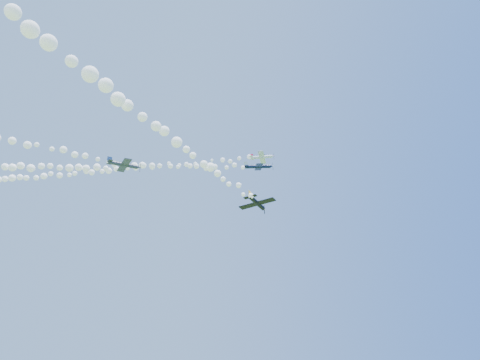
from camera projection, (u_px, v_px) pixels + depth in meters
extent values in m
cylinder|color=white|center=(261.00, 157.00, 109.69)|extent=(5.68, 3.07, 0.86)
cone|color=white|center=(273.00, 156.00, 109.21)|extent=(0.94, 0.99, 0.78)
cone|color=#A51234|center=(274.00, 156.00, 109.14)|extent=(0.38, 0.37, 0.27)
cube|color=black|center=(274.00, 156.00, 109.16)|extent=(0.11, 0.15, 1.85)
cube|color=white|center=(262.00, 157.00, 109.60)|extent=(4.18, 7.19, 0.17)
cube|color=white|center=(252.00, 158.00, 110.11)|extent=(1.76, 2.65, 0.09)
cube|color=#A51234|center=(251.00, 156.00, 110.35)|extent=(0.89, 0.45, 1.17)
sphere|color=black|center=(264.00, 156.00, 109.72)|extent=(0.92, 0.92, 0.71)
cylinder|color=#0D163A|center=(258.00, 167.00, 105.03)|extent=(6.31, 4.08, 1.11)
cone|color=#0D163A|center=(271.00, 166.00, 105.10)|extent=(1.14, 1.16, 0.92)
cone|color=white|center=(273.00, 166.00, 105.11)|extent=(0.45, 0.44, 0.32)
cube|color=black|center=(273.00, 166.00, 105.10)|extent=(0.27, 0.72, 2.08)
cube|color=#0D163A|center=(259.00, 167.00, 105.01)|extent=(3.38, 8.15, 2.47)
cube|color=#0D163A|center=(246.00, 167.00, 104.98)|extent=(1.54, 2.95, 0.91)
cube|color=white|center=(246.00, 164.00, 105.08)|extent=(1.17, 0.69, 1.34)
sphere|color=black|center=(261.00, 165.00, 105.12)|extent=(1.02, 1.15, 1.01)
cylinder|color=#323549|center=(123.00, 165.00, 88.70)|extent=(6.50, 2.07, 1.18)
cone|color=#323549|center=(139.00, 167.00, 90.23)|extent=(0.93, 0.99, 0.89)
cone|color=navy|center=(141.00, 168.00, 90.44)|extent=(0.38, 0.36, 0.31)
cube|color=black|center=(140.00, 168.00, 90.39)|extent=(0.14, 0.31, 2.04)
cube|color=#323549|center=(124.00, 165.00, 88.77)|extent=(3.54, 8.05, 0.74)
cube|color=#323549|center=(110.00, 162.00, 87.44)|extent=(1.58, 2.92, 0.31)
cube|color=navy|center=(110.00, 159.00, 87.62)|extent=(1.04, 0.44, 1.33)
sphere|color=black|center=(127.00, 164.00, 89.25)|extent=(0.96, 0.99, 0.85)
cylinder|color=black|center=(257.00, 203.00, 84.53)|extent=(4.73, 5.75, 1.27)
cone|color=black|center=(264.00, 209.00, 87.24)|extent=(1.18, 1.17, 0.91)
cone|color=yellow|center=(265.00, 210.00, 87.62)|extent=(0.45, 0.46, 0.32)
cube|color=black|center=(264.00, 210.00, 87.52)|extent=(0.18, 0.32, 2.07)
cube|color=black|center=(257.00, 204.00, 84.67)|extent=(7.09, 6.54, 0.81)
cube|color=black|center=(250.00, 197.00, 82.31)|extent=(2.73, 2.56, 0.34)
cube|color=yellow|center=(250.00, 194.00, 82.54)|extent=(0.78, 0.95, 1.36)
sphere|color=black|center=(258.00, 203.00, 85.45)|extent=(1.12, 1.17, 0.88)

